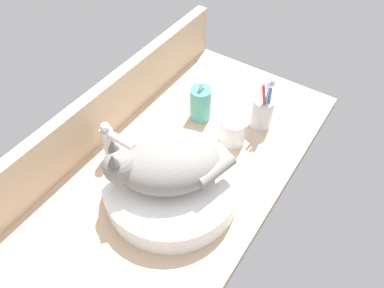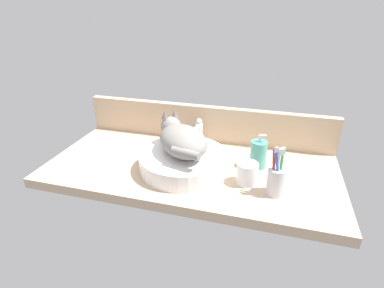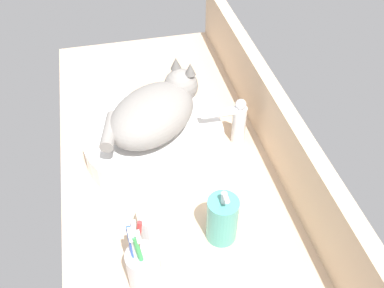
# 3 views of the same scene
# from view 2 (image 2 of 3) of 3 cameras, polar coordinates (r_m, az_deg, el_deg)

# --- Properties ---
(ground_plane) EXTENTS (1.19, 0.56, 0.04)m
(ground_plane) POSITION_cam_2_polar(r_m,az_deg,el_deg) (1.26, -0.16, -4.75)
(ground_plane) COLOR tan
(backsplash_panel) EXTENTS (1.19, 0.04, 0.17)m
(backsplash_panel) POSITION_cam_2_polar(r_m,az_deg,el_deg) (1.44, 2.65, 4.00)
(backsplash_panel) COLOR #CCAD8C
(backsplash_panel) RESTS_ON ground_plane
(sink_basin) EXTENTS (0.35, 0.35, 0.07)m
(sink_basin) POSITION_cam_2_polar(r_m,az_deg,el_deg) (1.21, -1.67, -3.26)
(sink_basin) COLOR white
(sink_basin) RESTS_ON ground_plane
(cat) EXTENTS (0.29, 0.30, 0.14)m
(cat) POSITION_cam_2_polar(r_m,az_deg,el_deg) (1.18, -2.04, 0.94)
(cat) COLOR gray
(cat) RESTS_ON sink_basin
(faucet) EXTENTS (0.04, 0.12, 0.14)m
(faucet) POSITION_cam_2_polar(r_m,az_deg,el_deg) (1.37, 1.20, 2.26)
(faucet) COLOR silver
(faucet) RESTS_ON ground_plane
(soap_dispenser) EXTENTS (0.07, 0.07, 0.15)m
(soap_dispenser) POSITION_cam_2_polar(r_m,az_deg,el_deg) (1.24, 12.52, -1.90)
(soap_dispenser) COLOR teal
(soap_dispenser) RESTS_ON ground_plane
(toothbrush_cup) EXTENTS (0.07, 0.07, 0.19)m
(toothbrush_cup) POSITION_cam_2_polar(r_m,az_deg,el_deg) (1.09, 15.78, -6.59)
(toothbrush_cup) COLOR silver
(toothbrush_cup) RESTS_ON ground_plane
(water_glass) EXTENTS (0.08, 0.08, 0.08)m
(water_glass) POSITION_cam_2_polar(r_m,az_deg,el_deg) (1.14, 10.40, -5.74)
(water_glass) COLOR white
(water_glass) RESTS_ON ground_plane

